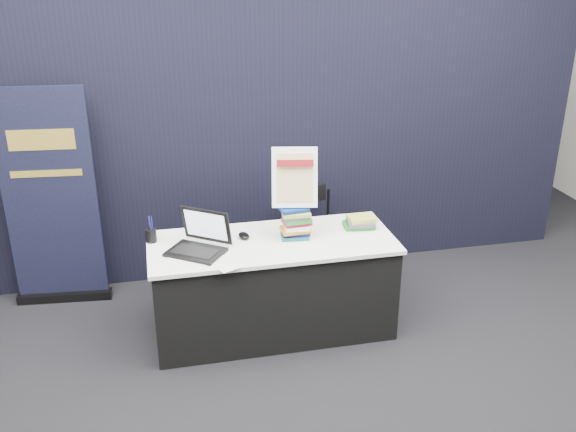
# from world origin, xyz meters

# --- Properties ---
(floor) EXTENTS (8.00, 8.00, 0.00)m
(floor) POSITION_xyz_m (0.00, 0.00, 0.00)
(floor) COLOR black
(floor) RESTS_ON ground
(wall_back) EXTENTS (8.00, 0.02, 3.50)m
(wall_back) POSITION_xyz_m (0.00, 4.00, 1.75)
(wall_back) COLOR beige
(wall_back) RESTS_ON floor
(drape_partition) EXTENTS (6.00, 0.08, 2.40)m
(drape_partition) POSITION_xyz_m (0.00, 1.60, 1.20)
(drape_partition) COLOR black
(drape_partition) RESTS_ON floor
(display_table) EXTENTS (1.80, 0.75, 0.75)m
(display_table) POSITION_xyz_m (0.00, 0.55, 0.38)
(display_table) COLOR black
(display_table) RESTS_ON floor
(laptop) EXTENTS (0.46, 0.49, 0.28)m
(laptop) POSITION_xyz_m (-0.56, 0.51, 0.82)
(laptop) COLOR black
(laptop) RESTS_ON display_table
(mouse) EXTENTS (0.10, 0.13, 0.04)m
(mouse) POSITION_xyz_m (-0.19, 0.64, 0.77)
(mouse) COLOR black
(mouse) RESTS_ON display_table
(brochure_left) EXTENTS (0.32, 0.25, 0.00)m
(brochure_left) POSITION_xyz_m (-0.57, 0.40, 0.75)
(brochure_left) COLOR silver
(brochure_left) RESTS_ON display_table
(brochure_mid) EXTENTS (0.34, 0.25, 0.00)m
(brochure_mid) POSITION_xyz_m (-0.59, 0.37, 0.75)
(brochure_mid) COLOR silver
(brochure_mid) RESTS_ON display_table
(brochure_right) EXTENTS (0.39, 0.35, 0.00)m
(brochure_right) POSITION_xyz_m (-0.31, 0.29, 0.75)
(brochure_right) COLOR silver
(brochure_right) RESTS_ON display_table
(pen_cup) EXTENTS (0.08, 0.08, 0.10)m
(pen_cup) POSITION_xyz_m (-0.86, 0.73, 0.80)
(pen_cup) COLOR black
(pen_cup) RESTS_ON display_table
(book_stack_tall) EXTENTS (0.20, 0.15, 0.24)m
(book_stack_tall) POSITION_xyz_m (0.18, 0.57, 0.87)
(book_stack_tall) COLOR #18565C
(book_stack_tall) RESTS_ON display_table
(book_stack_short) EXTENTS (0.22, 0.17, 0.09)m
(book_stack_short) POSITION_xyz_m (0.71, 0.64, 0.80)
(book_stack_short) COLOR #22822C
(book_stack_short) RESTS_ON display_table
(info_sign) EXTENTS (0.35, 0.19, 0.45)m
(info_sign) POSITION_xyz_m (0.18, 0.60, 1.20)
(info_sign) COLOR black
(info_sign) RESTS_ON book_stack_tall
(pullup_banner) EXTENTS (0.77, 0.17, 1.79)m
(pullup_banner) POSITION_xyz_m (-1.61, 1.37, 0.79)
(pullup_banner) COLOR black
(pullup_banner) RESTS_ON floor
(stacking_chair) EXTENTS (0.50, 0.52, 0.86)m
(stacking_chair) POSITION_xyz_m (0.46, 1.15, 0.48)
(stacking_chair) COLOR black
(stacking_chair) RESTS_ON floor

